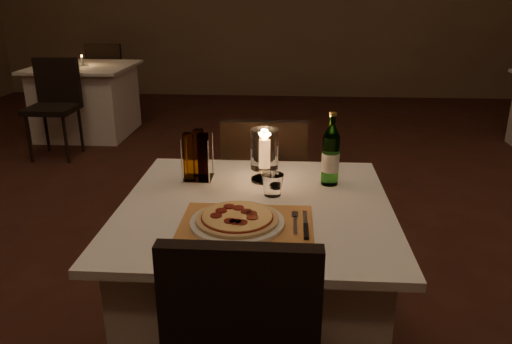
# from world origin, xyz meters

# --- Properties ---
(floor) EXTENTS (8.00, 10.00, 0.02)m
(floor) POSITION_xyz_m (0.00, 0.00, -0.01)
(floor) COLOR #431F15
(floor) RESTS_ON ground
(main_table) EXTENTS (1.00, 1.00, 0.74)m
(main_table) POSITION_xyz_m (0.11, -0.66, 0.37)
(main_table) COLOR white
(main_table) RESTS_ON ground
(chair_far) EXTENTS (0.42, 0.42, 0.90)m
(chair_far) POSITION_xyz_m (0.11, 0.05, 0.55)
(chair_far) COLOR black
(chair_far) RESTS_ON ground
(placemat) EXTENTS (0.45, 0.34, 0.00)m
(placemat) POSITION_xyz_m (0.09, -0.84, 0.74)
(placemat) COLOR #C88645
(placemat) RESTS_ON main_table
(plate) EXTENTS (0.32, 0.32, 0.01)m
(plate) POSITION_xyz_m (0.06, -0.84, 0.75)
(plate) COLOR white
(plate) RESTS_ON placemat
(pizza) EXTENTS (0.28, 0.28, 0.02)m
(pizza) POSITION_xyz_m (0.06, -0.84, 0.77)
(pizza) COLOR #D8B77F
(pizza) RESTS_ON plate
(fork) EXTENTS (0.02, 0.18, 0.00)m
(fork) POSITION_xyz_m (0.25, -0.81, 0.75)
(fork) COLOR silver
(fork) RESTS_ON placemat
(knife) EXTENTS (0.02, 0.22, 0.01)m
(knife) POSITION_xyz_m (0.29, -0.87, 0.75)
(knife) COLOR black
(knife) RESTS_ON placemat
(tumbler) EXTENTS (0.09, 0.09, 0.09)m
(tumbler) POSITION_xyz_m (0.17, -0.57, 0.78)
(tumbler) COLOR white
(tumbler) RESTS_ON main_table
(water_bottle) EXTENTS (0.07, 0.07, 0.30)m
(water_bottle) POSITION_xyz_m (0.40, -0.44, 0.86)
(water_bottle) COLOR #5EA458
(water_bottle) RESTS_ON main_table
(hurricane_candle) EXTENTS (0.11, 0.11, 0.22)m
(hurricane_candle) POSITION_xyz_m (0.13, -0.42, 0.87)
(hurricane_candle) COLOR white
(hurricane_candle) RESTS_ON main_table
(cruet_caddy) EXTENTS (0.12, 0.12, 0.21)m
(cruet_caddy) POSITION_xyz_m (-0.15, -0.42, 0.84)
(cruet_caddy) COLOR white
(cruet_caddy) RESTS_ON main_table
(neighbor_table_left) EXTENTS (1.00, 1.00, 0.74)m
(neighbor_table_left) POSITION_xyz_m (-1.94, 2.79, 0.37)
(neighbor_table_left) COLOR white
(neighbor_table_left) RESTS_ON ground
(neighbor_chair_la) EXTENTS (0.42, 0.42, 0.90)m
(neighbor_chair_la) POSITION_xyz_m (-1.94, 2.08, 0.55)
(neighbor_chair_la) COLOR black
(neighbor_chair_la) RESTS_ON ground
(neighbor_chair_lb) EXTENTS (0.42, 0.42, 0.90)m
(neighbor_chair_lb) POSITION_xyz_m (-1.94, 3.50, 0.55)
(neighbor_chair_lb) COLOR black
(neighbor_chair_lb) RESTS_ON ground
(neighbor_candle_left) EXTENTS (0.03, 0.03, 0.11)m
(neighbor_candle_left) POSITION_xyz_m (-1.94, 2.79, 0.79)
(neighbor_candle_left) COLOR white
(neighbor_candle_left) RESTS_ON neighbor_table_left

